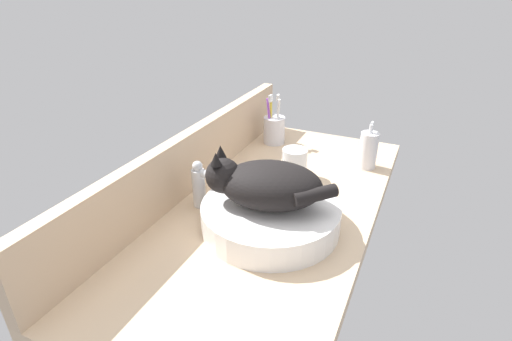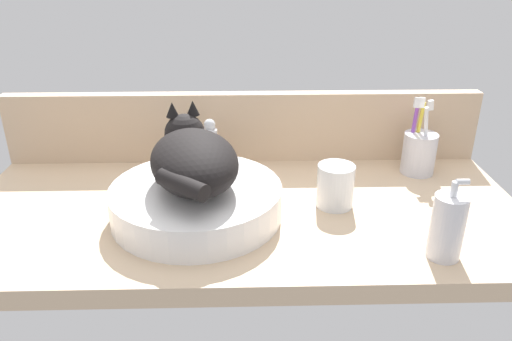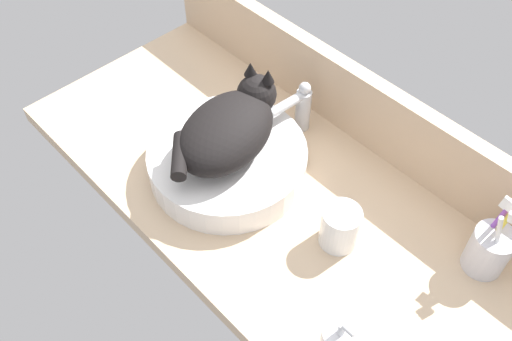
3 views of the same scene
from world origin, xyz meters
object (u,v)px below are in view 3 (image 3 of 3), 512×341
water_glass (338,230)px  toothbrush_cup (489,249)px  sink_basin (228,161)px  cat (229,127)px  faucet (300,106)px

water_glass → toothbrush_cup: bearing=36.0°
water_glass → sink_basin: bearing=-173.2°
cat → water_glass: cat is taller
sink_basin → toothbrush_cup: 55.90cm
cat → toothbrush_cup: size_ratio=1.71×
sink_basin → faucet: (1.64, 20.77, 3.91)cm
sink_basin → faucet: 21.20cm
cat → toothbrush_cup: bearing=19.8°
toothbrush_cup → sink_basin: bearing=-158.8°
sink_basin → water_glass: water_glass is taller
faucet → toothbrush_cup: toothbrush_cup is taller
sink_basin → toothbrush_cup: bearing=21.2°
cat → sink_basin: bearing=-72.4°
cat → faucet: (2.05, 19.46, -5.24)cm
sink_basin → water_glass: (29.04, 3.48, 0.60)cm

